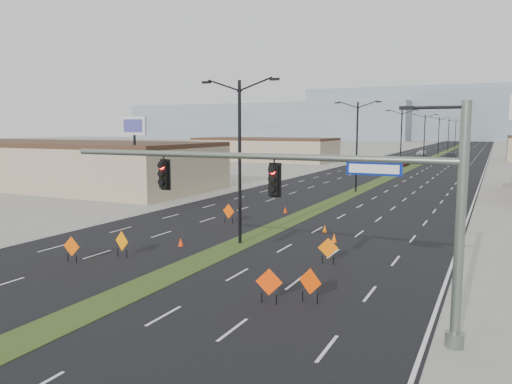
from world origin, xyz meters
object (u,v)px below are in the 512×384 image
at_px(cone_2, 334,238).
at_px(streetlight_6, 455,133).
at_px(construction_sign_5, 310,283).
at_px(cone_1, 325,229).
at_px(streetlight_4, 439,135).
at_px(car_left, 403,162).
at_px(construction_sign_2, 229,212).
at_px(streetlight_3, 424,136).
at_px(signal_mast, 321,195).
at_px(construction_sign_1, 122,242).
at_px(pole_sign_west, 134,133).
at_px(car_far, 421,153).
at_px(cone_0, 181,242).
at_px(construction_sign_4, 269,283).
at_px(streetlight_0, 240,157).
at_px(streetlight_2, 401,139).
at_px(car_mid, 451,157).
at_px(construction_sign_0, 72,247).
at_px(construction_sign_3, 328,249).
at_px(cone_3, 285,210).
at_px(streetlight_1, 357,144).
at_px(streetlight_5, 448,134).

bearing_deg(cone_2, streetlight_6, 91.80).
bearing_deg(construction_sign_5, cone_1, 121.54).
bearing_deg(streetlight_6, streetlight_4, -90.00).
bearing_deg(car_left, construction_sign_2, -91.94).
bearing_deg(streetlight_3, signal_mast, -84.80).
relative_size(construction_sign_1, pole_sign_west, 0.18).
distance_m(car_far, cone_0, 114.19).
xyz_separation_m(construction_sign_4, pole_sign_west, (-24.16, 21.21, 5.80)).
bearing_deg(streetlight_6, pole_sign_west, -96.63).
height_order(streetlight_4, pole_sign_west, streetlight_4).
bearing_deg(streetlight_0, streetlight_2, 90.00).
height_order(streetlight_0, cone_1, streetlight_0).
bearing_deg(pole_sign_west, construction_sign_1, -56.56).
bearing_deg(car_mid, streetlight_3, -119.64).
distance_m(streetlight_3, pole_sign_west, 74.05).
distance_m(construction_sign_0, construction_sign_3, 13.65).
xyz_separation_m(car_far, construction_sign_2, (0.30, -106.49, 0.24)).
bearing_deg(cone_3, streetlight_2, 87.70).
bearing_deg(construction_sign_1, construction_sign_0, -115.23).
height_order(streetlight_1, pole_sign_west, streetlight_1).
bearing_deg(streetlight_6, signal_mast, -87.25).
bearing_deg(signal_mast, car_far, 95.94).
bearing_deg(streetlight_5, streetlight_3, -90.00).
height_order(streetlight_4, construction_sign_4, streetlight_4).
bearing_deg(pole_sign_west, streetlight_5, 78.03).
bearing_deg(construction_sign_2, pole_sign_west, 171.29).
distance_m(streetlight_3, construction_sign_2, 78.75).
bearing_deg(streetlight_1, construction_sign_0, -99.58).
bearing_deg(cone_3, construction_sign_1, -98.48).
xyz_separation_m(car_mid, cone_2, (0.36, -89.24, -0.50)).
relative_size(construction_sign_2, construction_sign_5, 1.03).
distance_m(car_mid, construction_sign_5, 100.26).
bearing_deg(streetlight_6, car_left, -91.18).
relative_size(streetlight_1, construction_sign_2, 6.65).
distance_m(streetlight_3, streetlight_6, 84.00).
height_order(streetlight_6, construction_sign_2, streetlight_6).
relative_size(streetlight_6, pole_sign_west, 1.21).
relative_size(car_left, construction_sign_3, 3.18).
xyz_separation_m(construction_sign_1, construction_sign_2, (0.55, 11.25, 0.02)).
relative_size(streetlight_5, construction_sign_1, 6.83).
relative_size(cone_0, pole_sign_west, 0.06).
height_order(car_left, car_far, car_left).
bearing_deg(signal_mast, streetlight_4, 94.01).
bearing_deg(streetlight_5, construction_sign_3, -87.43).
xyz_separation_m(streetlight_2, construction_sign_1, (-4.38, -61.78, -4.56)).
height_order(streetlight_0, streetlight_6, same).
bearing_deg(cone_1, construction_sign_0, -126.16).
relative_size(streetlight_0, construction_sign_0, 7.07).
bearing_deg(cone_1, car_mid, 89.26).
xyz_separation_m(signal_mast, construction_sign_4, (-2.50, 1.00, -3.92)).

